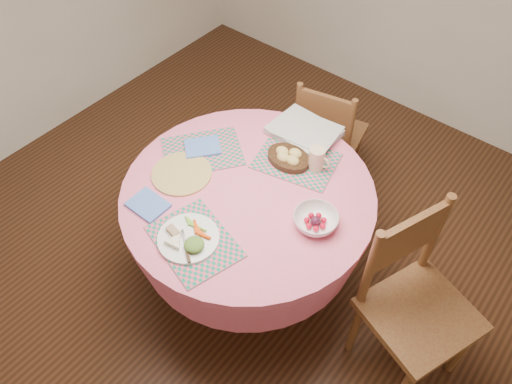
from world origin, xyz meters
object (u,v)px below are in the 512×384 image
dining_table (248,216)px  fruit_bowl (316,221)px  wicker_trivet (182,174)px  chair_right (414,300)px  latte_mug (317,159)px  dinner_plate (188,239)px  bread_bowl (288,157)px  chair_back (327,134)px

dining_table → fruit_bowl: fruit_bowl is taller
wicker_trivet → fruit_bowl: bearing=12.9°
dining_table → chair_right: chair_right is taller
dining_table → chair_right: size_ratio=1.24×
dining_table → chair_right: bearing=7.9°
wicker_trivet → latte_mug: bearing=42.8°
dining_table → fruit_bowl: size_ratio=4.82×
dinner_plate → bread_bowl: bearing=86.3°
dining_table → dinner_plate: size_ratio=4.50×
chair_right → latte_mug: chair_right is taller
chair_back → bread_bowl: chair_back is taller
chair_right → bread_bowl: (-0.85, 0.16, 0.26)m
wicker_trivet → latte_mug: latte_mug is taller
fruit_bowl → dinner_plate: bearing=-131.5°
wicker_trivet → bread_bowl: bread_bowl is taller
dining_table → fruit_bowl: 0.43m
chair_right → wicker_trivet: chair_right is taller
chair_right → latte_mug: 0.80m
chair_back → fruit_bowl: size_ratio=3.34×
wicker_trivet → bread_bowl: (0.36, 0.41, 0.03)m
dining_table → chair_back: chair_back is taller
chair_back → chair_right: bearing=129.6°
wicker_trivet → dinner_plate: (0.31, -0.27, 0.02)m
dining_table → latte_mug: (0.17, 0.33, 0.26)m
chair_right → dinner_plate: (-0.89, -0.52, 0.25)m
chair_back → bread_bowl: 0.70m
chair_back → dinner_plate: bearing=81.1°
wicker_trivet → fruit_bowl: fruit_bowl is taller
dinner_plate → chair_back: bearing=93.5°
dinner_plate → bread_bowl: 0.68m
dining_table → bread_bowl: size_ratio=5.39×
latte_mug → wicker_trivet: bearing=-137.2°
wicker_trivet → latte_mug: size_ratio=2.46×
dining_table → chair_back: 0.89m
chair_back → latte_mug: (0.26, -0.55, 0.37)m
dining_table → bread_bowl: (0.03, 0.28, 0.23)m
chair_right → dinner_plate: 1.06m
dinner_plate → latte_mug: (0.18, 0.73, 0.05)m
chair_back → bread_bowl: size_ratio=3.73×
dinner_plate → fruit_bowl: bearing=48.5°
bread_bowl → fruit_bowl: (0.34, -0.25, -0.00)m
wicker_trivet → chair_back: bearing=76.8°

